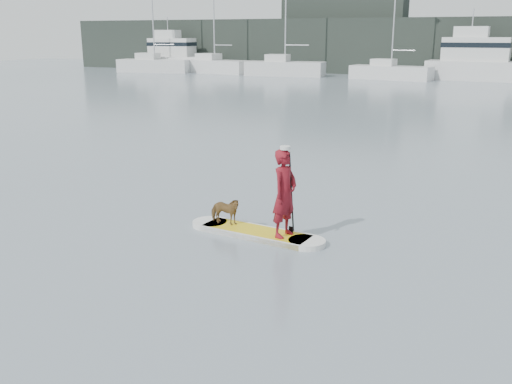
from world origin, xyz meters
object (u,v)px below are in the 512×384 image
at_px(motor_yacht_a, 482,61).
at_px(sailboat_d, 390,71).
at_px(sailboat_b, 214,65).
at_px(sailboat_a, 154,65).
at_px(dog, 225,211).
at_px(paddler, 285,193).
at_px(paddleboard, 256,233).
at_px(motor_yacht_b, 176,56).
at_px(sailboat_c, 284,67).

bearing_deg(motor_yacht_a, sailboat_d, -160.35).
distance_m(sailboat_b, motor_yacht_a, 28.48).
height_order(sailboat_a, sailboat_b, sailboat_b).
bearing_deg(sailboat_b, dog, -50.57).
xyz_separation_m(dog, sailboat_a, (-32.48, 46.34, 0.43)).
bearing_deg(paddler, paddleboard, 95.96).
bearing_deg(motor_yacht_a, motor_yacht_b, -178.15).
bearing_deg(sailboat_b, paddleboard, -49.86).
xyz_separation_m(paddleboard, sailboat_c, (-17.29, 46.92, 0.82)).
bearing_deg(dog, sailboat_c, 17.63).
distance_m(sailboat_a, motor_yacht_a, 35.56).
bearing_deg(sailboat_b, sailboat_d, 6.90).
height_order(paddler, dog, paddler).
relative_size(sailboat_c, motor_yacht_a, 1.07).
height_order(paddleboard, paddler, paddler).
distance_m(sailboat_d, motor_yacht_a, 8.59).
bearing_deg(sailboat_b, motor_yacht_a, 13.13).
height_order(sailboat_d, motor_yacht_b, sailboat_d).
height_order(paddler, sailboat_c, sailboat_c).
xyz_separation_m(paddler, motor_yacht_a, (1.47, 48.96, 0.79)).
xyz_separation_m(paddleboard, dog, (-0.82, 0.10, 0.38)).
xyz_separation_m(paddler, dog, (-1.51, 0.18, -0.63)).
bearing_deg(paddleboard, dog, 180.00).
relative_size(paddler, sailboat_d, 0.16).
distance_m(paddleboard, sailboat_b, 54.78).
height_order(paddler, sailboat_a, sailboat_a).
bearing_deg(sailboat_b, paddler, -49.27).
bearing_deg(paddleboard, sailboat_b, 125.35).
relative_size(paddler, sailboat_a, 0.15).
bearing_deg(sailboat_b, sailboat_a, -155.55).
relative_size(paddleboard, paddler, 1.73).
relative_size(paddler, sailboat_c, 0.16).
xyz_separation_m(dog, sailboat_d, (-5.18, 46.34, 0.39)).
xyz_separation_m(paddleboard, sailboat_a, (-33.30, 46.43, 0.81)).
bearing_deg(motor_yacht_a, dog, -90.53).
distance_m(paddleboard, dog, 0.91).
xyz_separation_m(paddleboard, sailboat_d, (-6.00, 46.43, 0.77)).
bearing_deg(motor_yacht_b, sailboat_d, -9.98).
distance_m(sailboat_a, motor_yacht_b, 3.42).
height_order(dog, sailboat_b, sailboat_b).
height_order(sailboat_c, motor_yacht_b, sailboat_c).
xyz_separation_m(sailboat_c, motor_yacht_a, (19.45, 1.96, 0.98)).
xyz_separation_m(sailboat_a, sailboat_c, (16.01, 0.49, 0.01)).
xyz_separation_m(sailboat_a, sailboat_b, (7.01, 1.62, 0.05)).
height_order(dog, motor_yacht_b, motor_yacht_b).
bearing_deg(sailboat_a, motor_yacht_a, -3.76).
relative_size(paddler, motor_yacht_b, 0.20).
height_order(sailboat_b, motor_yacht_a, sailboat_b).
xyz_separation_m(dog, sailboat_b, (-25.47, 47.96, 0.48)).
bearing_deg(motor_yacht_a, sailboat_c, -171.28).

